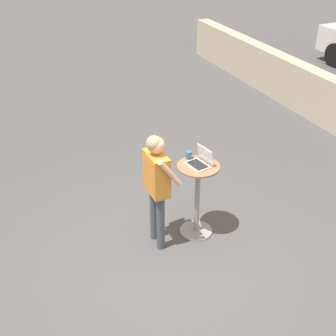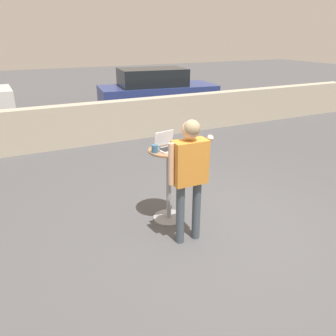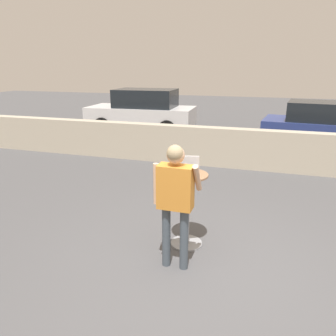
% 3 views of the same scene
% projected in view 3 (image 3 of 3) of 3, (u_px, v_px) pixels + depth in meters
% --- Properties ---
extents(ground_plane, '(50.00, 50.00, 0.00)m').
position_uv_depth(ground_plane, '(206.00, 271.00, 4.22)').
color(ground_plane, '#4C4C4F').
extents(pavement_kerb, '(16.22, 0.35, 1.01)m').
position_uv_depth(pavement_kerb, '(242.00, 149.00, 8.34)').
color(pavement_kerb, '#B2A893').
rests_on(pavement_kerb, ground_plane).
extents(cafe_table, '(0.57, 0.57, 1.09)m').
position_uv_depth(cafe_table, '(187.00, 205.00, 4.68)').
color(cafe_table, gray).
rests_on(cafe_table, ground_plane).
extents(laptop, '(0.36, 0.32, 0.24)m').
position_uv_depth(laptop, '(188.00, 170.00, 4.55)').
color(laptop, silver).
rests_on(laptop, cafe_table).
extents(coffee_mug, '(0.12, 0.08, 0.11)m').
position_uv_depth(coffee_mug, '(172.00, 170.00, 4.56)').
color(coffee_mug, '#336084').
rests_on(coffee_mug, cafe_table).
extents(standing_person, '(0.58, 0.36, 1.65)m').
position_uv_depth(standing_person, '(175.00, 192.00, 4.01)').
color(standing_person, '#424C56').
rests_on(standing_person, ground_plane).
extents(parked_car_near_street, '(4.16, 2.12, 1.48)m').
position_uv_depth(parked_car_near_street, '(330.00, 126.00, 9.98)').
color(parked_car_near_street, navy).
rests_on(parked_car_near_street, ground_plane).
extents(parked_car_further_down, '(4.20, 2.02, 1.66)m').
position_uv_depth(parked_car_further_down, '(143.00, 111.00, 12.79)').
color(parked_car_further_down, silver).
rests_on(parked_car_further_down, ground_plane).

